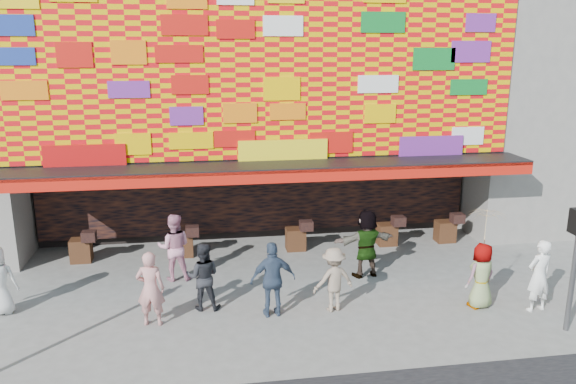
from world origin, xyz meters
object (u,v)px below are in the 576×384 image
Objects in this scene: ped_b at (151,289)px; ped_e at (273,279)px; ped_c at (203,276)px; parasol at (486,225)px; ped_d at (334,279)px; ped_f at (366,243)px; ped_h at (539,276)px; signal_right at (576,253)px; ped_g at (481,276)px; ped_i at (174,247)px.

ped_b is 2.82m from ped_e.
parasol reaches higher than ped_c.
ped_f is at bearing -138.34° from ped_d.
ped_e is at bearing -10.33° from ped_d.
ped_h is 1.80m from parasol.
parasol reaches higher than ped_d.
ped_e reaches higher than ped_c.
signal_right is 8.52m from ped_c.
ped_f is 1.17× the size of ped_g.
ped_h reaches higher than ped_c.
ped_h reaches higher than ped_d.
ped_d is (3.11, -0.57, -0.05)m from ped_c.
ped_d is 0.85× the size of ped_i.
ped_f is 1.09× the size of parasol.
signal_right reaches higher than ped_d.
ped_e is 5.10m from ped_g.
ped_i is at bearing -38.95° from ped_g.
ped_d is at bearing -20.43° from ped_h.
ped_b is 9.21m from ped_h.
signal_right is 5.42m from ped_d.
ped_f is 4.42m from ped_h.
ped_d is (4.30, 0.07, -0.09)m from ped_b.
ped_f is 1.07× the size of ped_h.
ped_h is (7.99, -1.35, 0.06)m from ped_c.
ped_g is at bearing 161.20° from ped_d.
ped_g is (6.72, -0.96, -0.02)m from ped_c.
ped_g is at bearing -174.00° from ped_b.
signal_right is at bearing 160.13° from ped_e.
ped_f reaches higher than ped_e.
ped_d is 1.49m from ped_e.
ped_e is 1.04× the size of parasol.
parasol is (0.00, 0.00, 1.29)m from ped_g.
ped_f is at bearing 134.10° from signal_right.
ped_h is at bearing 168.72° from ped_e.
ped_h is (6.36, -0.73, -0.02)m from ped_e.
signal_right is 1.41m from ped_h.
signal_right is 5.27m from ped_f.
ped_i reaches higher than ped_g.
ped_g is (-1.40, 1.41, -1.04)m from signal_right.
ped_f is (5.69, 1.99, 0.07)m from ped_b.
ped_b is at bearing 10.25° from ped_f.
ped_f reaches higher than ped_d.
ped_c is 8.11m from ped_h.
ped_h is at bearing 96.85° from signal_right.
signal_right is at bearing 117.05° from ped_g.
signal_right is 1.88× the size of ped_d.
signal_right reaches higher than ped_i.
ped_d is at bearing 177.44° from ped_e.
ped_e is 3.51m from ped_i.
ped_c is at bearing 113.66° from ped_i.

